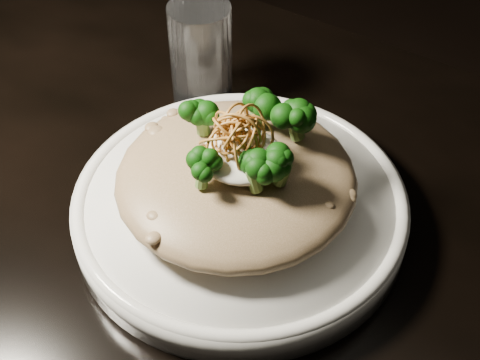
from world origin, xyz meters
The scene contains 7 objects.
table centered at (0.00, 0.00, 0.67)m, with size 1.10×0.80×0.75m.
plate centered at (0.06, 0.04, 0.77)m, with size 0.32×0.32×0.03m, color white.
risotto centered at (0.06, 0.03, 0.81)m, with size 0.22×0.22×0.05m, color brown.
broccoli centered at (0.06, 0.04, 0.86)m, with size 0.14×0.14×0.05m, color black, non-canonical shape.
cheese centered at (0.06, 0.03, 0.84)m, with size 0.07×0.07×0.02m, color white.
shallots centered at (0.06, 0.03, 0.87)m, with size 0.06×0.06×0.04m, color #93541F, non-canonical shape.
drinking_glass centered at (-0.08, 0.17, 0.81)m, with size 0.07×0.07×0.12m, color white.
Camera 1 is at (0.30, -0.33, 1.24)m, focal length 50.00 mm.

